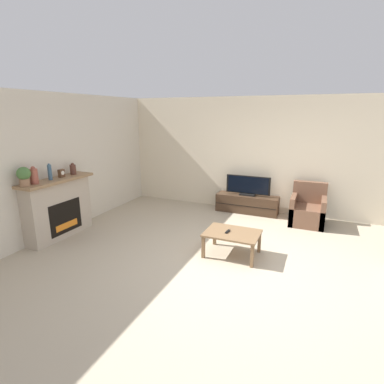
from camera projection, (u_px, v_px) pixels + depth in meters
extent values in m
plane|color=tan|center=(231.00, 264.00, 4.74)|extent=(24.00, 24.00, 0.00)
cube|color=beige|center=(268.00, 156.00, 6.99)|extent=(12.00, 0.06, 2.70)
cube|color=beige|center=(55.00, 165.00, 5.75)|extent=(0.06, 12.00, 2.70)
cube|color=#B7A893|center=(58.00, 209.00, 5.69)|extent=(0.33, 1.35, 1.09)
cube|color=black|center=(66.00, 217.00, 5.66)|extent=(0.01, 0.74, 0.60)
cube|color=orange|center=(67.00, 225.00, 5.70)|extent=(0.01, 0.52, 0.12)
cube|color=#93704C|center=(56.00, 180.00, 5.53)|extent=(0.45, 1.47, 0.05)
cylinder|color=#994C3D|center=(34.00, 176.00, 5.10)|extent=(0.13, 0.13, 0.26)
sphere|color=#994C3D|center=(33.00, 168.00, 5.07)|extent=(0.07, 0.07, 0.07)
cylinder|color=#385670|center=(50.00, 172.00, 5.39)|extent=(0.07, 0.07, 0.28)
sphere|color=#385670|center=(49.00, 165.00, 5.36)|extent=(0.04, 0.04, 0.04)
cylinder|color=#512D23|center=(73.00, 170.00, 5.90)|extent=(0.12, 0.12, 0.19)
sphere|color=#512D23|center=(72.00, 164.00, 5.87)|extent=(0.06, 0.06, 0.06)
cube|color=brown|center=(61.00, 173.00, 5.64)|extent=(0.07, 0.11, 0.15)
cylinder|color=white|center=(63.00, 173.00, 5.62)|extent=(0.00, 0.08, 0.08)
cylinder|color=#936B4C|center=(25.00, 182.00, 4.96)|extent=(0.16, 0.16, 0.13)
sphere|color=#477038|center=(24.00, 173.00, 4.92)|extent=(0.22, 0.22, 0.22)
cube|color=#422D1E|center=(247.00, 204.00, 7.18)|extent=(1.46, 0.42, 0.42)
cube|color=black|center=(245.00, 206.00, 6.99)|extent=(1.43, 0.01, 0.01)
cube|color=black|center=(248.00, 194.00, 7.12)|extent=(0.37, 0.18, 0.04)
cube|color=black|center=(248.00, 185.00, 7.06)|extent=(1.04, 0.03, 0.43)
cube|color=black|center=(248.00, 185.00, 7.05)|extent=(0.96, 0.01, 0.39)
cube|color=brown|center=(307.00, 215.00, 6.42)|extent=(0.70, 0.76, 0.40)
cube|color=brown|center=(310.00, 192.00, 6.58)|extent=(0.70, 0.14, 0.47)
cube|color=brown|center=(293.00, 209.00, 6.51)|extent=(0.10, 0.76, 0.61)
cube|color=brown|center=(323.00, 212.00, 6.28)|extent=(0.10, 0.76, 0.61)
cube|color=brown|center=(232.00, 233.00, 4.96)|extent=(0.89, 0.65, 0.03)
cube|color=brown|center=(203.00, 247.00, 4.91)|extent=(0.05, 0.05, 0.38)
cube|color=brown|center=(252.00, 256.00, 4.60)|extent=(0.05, 0.05, 0.38)
cube|color=brown|center=(215.00, 235.00, 5.41)|extent=(0.05, 0.05, 0.38)
cube|color=brown|center=(259.00, 242.00, 5.11)|extent=(0.05, 0.05, 0.38)
cube|color=black|center=(228.00, 232.00, 4.96)|extent=(0.05, 0.15, 0.02)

